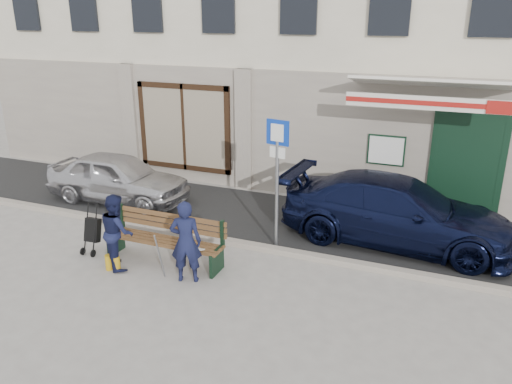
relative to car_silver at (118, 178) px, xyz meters
The scene contains 10 objects.
ground 4.89m from the car_silver, 35.09° to the right, with size 80.00×80.00×0.00m, color #9E9991.
asphalt_lane 4.03m from the car_silver, ahead, with size 60.00×3.20×0.01m, color #282828.
curb 4.21m from the car_silver, 17.98° to the right, with size 60.00×0.18×0.12m, color #9E9384.
car_silver is the anchor object (origin of this frame).
car_navy 6.84m from the car_silver, ahead, with size 1.93×4.74×1.37m, color black.
parking_sign 4.87m from the car_silver, 12.44° to the right, with size 0.48×0.13×2.64m.
bench 3.73m from the car_silver, 40.93° to the right, with size 2.40×1.17×0.98m.
man 4.63m from the car_silver, 38.73° to the right, with size 0.55×0.36×1.52m, color #131736.
woman 3.63m from the car_silver, 53.38° to the right, with size 0.70×0.54×1.44m, color #141939.
stroller 2.92m from the car_silver, 63.25° to the right, with size 0.31×0.43×1.02m.
Camera 1 is at (3.76, -6.98, 4.51)m, focal length 35.00 mm.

